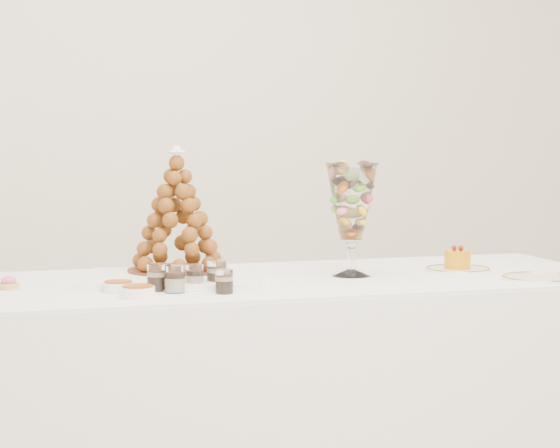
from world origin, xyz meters
name	(u,v)px	position (x,y,z in m)	size (l,w,h in m)	color
buffet_table	(295,398)	(0.11, 0.39, 0.38)	(2.04, 0.90, 0.76)	white
lace_tray	(173,279)	(-0.27, 0.44, 0.77)	(0.53, 0.40, 0.02)	white
macaron_vase	(352,203)	(0.29, 0.38, 0.99)	(0.16, 0.16, 0.35)	white
cake_plate	(458,270)	(0.66, 0.36, 0.76)	(0.21, 0.21, 0.01)	white
spare_plate	(539,278)	(0.79, 0.10, 0.76)	(0.23, 0.23, 0.01)	white
pink_tart	(9,284)	(-0.75, 0.44, 0.78)	(0.06, 0.06, 0.04)	tan
verrine_a	(157,277)	(-0.35, 0.27, 0.80)	(0.06, 0.06, 0.08)	white
verrine_b	(194,276)	(-0.24, 0.27, 0.80)	(0.05, 0.05, 0.07)	white
verrine_c	(217,273)	(-0.17, 0.29, 0.80)	(0.06, 0.06, 0.08)	white
verrine_d	(175,279)	(-0.31, 0.22, 0.80)	(0.06, 0.06, 0.08)	white
verrine_e	(224,281)	(-0.19, 0.16, 0.79)	(0.05, 0.05, 0.07)	white
ramekin_back	(118,287)	(-0.46, 0.29, 0.77)	(0.09, 0.09, 0.03)	white
ramekin_front	(138,292)	(-0.43, 0.17, 0.77)	(0.09, 0.09, 0.03)	white
croquembouche	(177,211)	(-0.23, 0.54, 0.97)	(0.31, 0.31, 0.39)	#612E19
mousse_cake	(457,259)	(0.65, 0.35, 0.80)	(0.09, 0.09, 0.07)	orange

